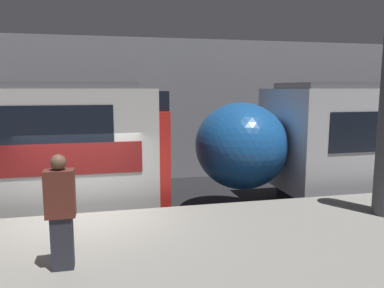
# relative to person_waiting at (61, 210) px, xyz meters

# --- Properties ---
(ground_plane) EXTENTS (120.00, 120.00, 0.00)m
(ground_plane) POSITION_rel_person_waiting_xyz_m (0.05, 2.29, -1.84)
(ground_plane) COLOR black
(station_rear_barrier) EXTENTS (50.00, 0.15, 5.26)m
(station_rear_barrier) POSITION_rel_person_waiting_xyz_m (0.05, 8.98, 0.79)
(station_rear_barrier) COLOR #939399
(station_rear_barrier) RESTS_ON ground
(person_waiting) EXTENTS (0.38, 0.24, 1.55)m
(person_waiting) POSITION_rel_person_waiting_xyz_m (0.00, 0.00, 0.00)
(person_waiting) COLOR #2D2D38
(person_waiting) RESTS_ON platform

